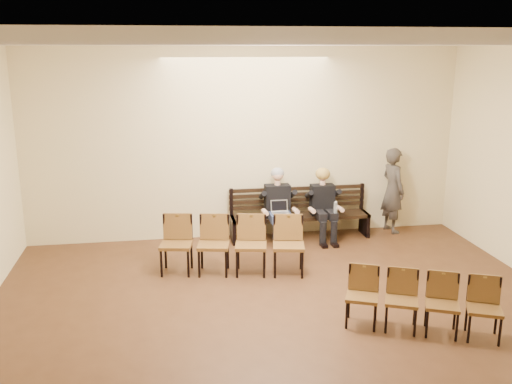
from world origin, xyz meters
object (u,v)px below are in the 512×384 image
seated_man (278,206)px  laptop (281,215)px  bag (284,230)px  passerby (393,184)px  seated_woman (324,207)px  bench (300,226)px  chair_row_front (232,245)px  chair_row_back (422,303)px  water_bottle (335,214)px

seated_man → laptop: (-0.00, -0.21, -0.11)m
laptop → bag: laptop is taller
passerby → seated_woman: bearing=87.0°
bench → seated_man: 0.64m
chair_row_front → chair_row_back: (2.10, -2.28, -0.08)m
laptop → bag: size_ratio=0.90×
passerby → chair_row_back: size_ratio=1.01×
bench → passerby: passerby is taller
chair_row_back → seated_man: bearing=130.0°
bench → water_bottle: 0.77m
chair_row_back → seated_woman: bearing=117.1°
laptop → chair_row_back: size_ratio=0.16×
laptop → bag: 0.63m
laptop → water_bottle: (0.99, -0.09, -0.00)m
passerby → chair_row_front: (-3.29, -1.59, -0.48)m
seated_woman → chair_row_back: size_ratio=0.66×
seated_man → seated_woman: (0.85, 0.00, -0.06)m
seated_woman → passerby: bearing=8.8°
bench → passerby: size_ratio=1.38×
seated_man → bag: 0.61m
seated_man → seated_woman: 0.85m
bench → water_bottle: bearing=-37.5°
seated_woman → passerby: size_ratio=0.66×
seated_man → passerby: bearing=5.5°
water_bottle → passerby: 1.44m
bench → seated_man: seated_man is taller
bench → bag: (-0.27, 0.10, -0.10)m
seated_man → water_bottle: (0.99, -0.30, -0.11)m
bag → seated_man: bearing=-126.7°
water_bottle → passerby: passerby is taller
water_bottle → bag: 1.06m
chair_row_front → passerby: bearing=36.6°
water_bottle → chair_row_front: bearing=-151.8°
seated_man → chair_row_back: size_ratio=0.72×
bench → laptop: (-0.44, -0.33, 0.34)m
passerby → chair_row_back: passerby is taller
seated_man → passerby: passerby is taller
seated_woman → water_bottle: 0.33m
seated_woman → chair_row_back: (0.23, -3.65, -0.24)m
bag → water_bottle: bearing=-32.3°
seated_woman → passerby: passerby is taller
water_bottle → bag: (-0.82, 0.52, -0.43)m
seated_man → laptop: 0.24m
seated_woman → bench: bearing=163.7°
bench → seated_man: (-0.44, -0.12, 0.45)m
seated_man → chair_row_front: (-1.02, -1.37, -0.21)m
seated_man → water_bottle: seated_man is taller
laptop → bench: bearing=38.4°
bench → bag: bearing=160.0°
bag → chair_row_back: bearing=-76.7°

